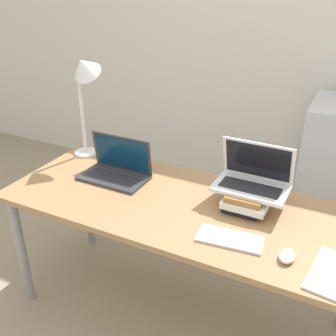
% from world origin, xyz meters
% --- Properties ---
extents(wall_back, '(8.00, 0.05, 2.70)m').
position_xyz_m(wall_back, '(0.00, 1.95, 1.35)').
color(wall_back, silver).
rests_on(wall_back, ground_plane).
extents(desk, '(1.80, 0.73, 0.73)m').
position_xyz_m(desk, '(0.00, 0.36, 0.66)').
color(desk, '#9E754C').
rests_on(desk, ground_plane).
extents(laptop_left, '(0.37, 0.22, 0.23)m').
position_xyz_m(laptop_left, '(-0.44, 0.46, 0.78)').
color(laptop_left, '#333338').
rests_on(laptop_left, desk).
extents(book_stack, '(0.21, 0.27, 0.09)m').
position_xyz_m(book_stack, '(0.30, 0.49, 0.78)').
color(book_stack, black).
rests_on(book_stack, desk).
extents(laptop_on_books, '(0.35, 0.22, 0.22)m').
position_xyz_m(laptop_on_books, '(0.31, 0.52, 0.87)').
color(laptop_on_books, silver).
rests_on(laptop_on_books, book_stack).
extents(wireless_keyboard, '(0.29, 0.15, 0.01)m').
position_xyz_m(wireless_keyboard, '(0.32, 0.19, 0.74)').
color(wireless_keyboard, silver).
rests_on(wireless_keyboard, desk).
extents(mouse, '(0.06, 0.10, 0.03)m').
position_xyz_m(mouse, '(0.56, 0.17, 0.75)').
color(mouse, white).
rests_on(mouse, desk).
extents(desk_lamp, '(0.23, 0.20, 0.65)m').
position_xyz_m(desk_lamp, '(-0.71, 0.60, 1.22)').
color(desk_lamp, white).
rests_on(desk_lamp, desk).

